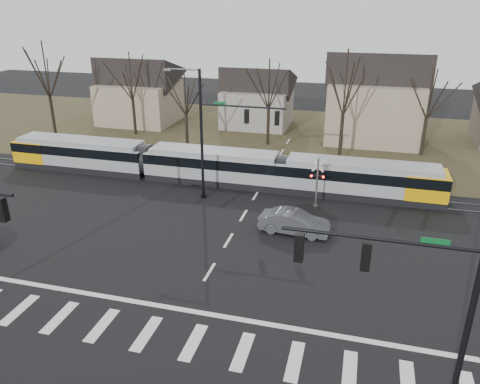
# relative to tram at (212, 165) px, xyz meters

# --- Properties ---
(ground) EXTENTS (140.00, 140.00, 0.00)m
(ground) POSITION_rel_tram_xyz_m (4.41, -16.00, -1.59)
(ground) COLOR black
(grass_verge) EXTENTS (140.00, 28.00, 0.01)m
(grass_verge) POSITION_rel_tram_xyz_m (4.41, 16.00, -1.58)
(grass_verge) COLOR #38331E
(grass_verge) RESTS_ON ground
(crosswalk) EXTENTS (27.00, 2.60, 0.01)m
(crosswalk) POSITION_rel_tram_xyz_m (4.41, -20.00, -1.58)
(crosswalk) COLOR silver
(crosswalk) RESTS_ON ground
(stop_line) EXTENTS (28.00, 0.35, 0.01)m
(stop_line) POSITION_rel_tram_xyz_m (4.41, -17.80, -1.58)
(stop_line) COLOR silver
(stop_line) RESTS_ON ground
(lane_dashes) EXTENTS (0.18, 30.00, 0.01)m
(lane_dashes) POSITION_rel_tram_xyz_m (4.41, -0.00, -1.58)
(lane_dashes) COLOR silver
(lane_dashes) RESTS_ON ground
(rail_pair) EXTENTS (90.00, 1.52, 0.06)m
(rail_pair) POSITION_rel_tram_xyz_m (4.41, -0.20, -1.56)
(rail_pair) COLOR #59595E
(rail_pair) RESTS_ON ground
(tram) EXTENTS (38.40, 2.85, 2.91)m
(tram) POSITION_rel_tram_xyz_m (0.00, 0.00, 0.00)
(tram) COLOR gray
(tram) RESTS_ON ground
(sedan) EXTENTS (2.29, 5.02, 1.58)m
(sedan) POSITION_rel_tram_xyz_m (8.45, -7.74, -0.79)
(sedan) COLOR #48494F
(sedan) RESTS_ON ground
(signal_pole_near_right) EXTENTS (6.72, 0.44, 8.00)m
(signal_pole_near_right) POSITION_rel_tram_xyz_m (14.52, -22.00, 3.58)
(signal_pole_near_right) COLOR black
(signal_pole_near_right) RESTS_ON ground
(signal_pole_far) EXTENTS (9.28, 0.44, 10.20)m
(signal_pole_far) POSITION_rel_tram_xyz_m (2.00, -3.50, 4.11)
(signal_pole_far) COLOR black
(signal_pole_far) RESTS_ON ground
(rail_crossing_signal) EXTENTS (1.08, 0.36, 4.00)m
(rail_crossing_signal) POSITION_rel_tram_xyz_m (9.41, -3.21, 0.30)
(rail_crossing_signal) COLOR #59595B
(rail_crossing_signal) RESTS_ON ground
(tree_row) EXTENTS (59.20, 7.20, 10.00)m
(tree_row) POSITION_rel_tram_xyz_m (6.41, 10.00, 3.41)
(tree_row) COLOR black
(tree_row) RESTS_ON ground
(house_a) EXTENTS (9.72, 8.64, 8.60)m
(house_a) POSITION_rel_tram_xyz_m (-15.59, 18.00, 2.88)
(house_a) COLOR gray
(house_a) RESTS_ON ground
(house_b) EXTENTS (8.64, 7.56, 7.65)m
(house_b) POSITION_rel_tram_xyz_m (-0.59, 20.00, 2.38)
(house_b) COLOR gray
(house_b) RESTS_ON ground
(house_c) EXTENTS (10.80, 8.64, 10.10)m
(house_c) POSITION_rel_tram_xyz_m (13.41, 17.00, 3.65)
(house_c) COLOR gray
(house_c) RESTS_ON ground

